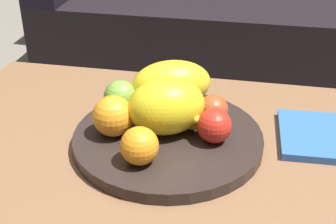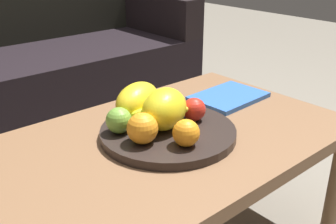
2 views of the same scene
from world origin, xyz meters
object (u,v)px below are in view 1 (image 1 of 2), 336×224
Objects in this scene: orange_left at (113,116)px; banana_bunch at (170,112)px; melon_large_front at (166,106)px; melon_smaller_beside at (171,84)px; couch at (250,14)px; apple_front at (213,110)px; orange_front at (139,146)px; fruit_bowl at (168,139)px; apple_right at (120,97)px; coffee_table at (171,162)px; apple_left at (214,126)px.

banana_bunch is (0.10, 0.06, -0.01)m from orange_left.
melon_large_front reaches higher than melon_smaller_beside.
couch is 26.53× the size of apple_front.
melon_large_front is 0.04m from banana_bunch.
orange_left reaches higher than orange_front.
couch is at bearing 84.05° from banana_bunch.
orange_left is at bearing 131.57° from orange_front.
couch is 1.16m from apple_front.
melon_large_front is at bearing 119.54° from fruit_bowl.
melon_smaller_beside reaches higher than fruit_bowl.
melon_large_front reaches higher than apple_right.
orange_left is at bearing -163.06° from melon_large_front.
apple_front reaches higher than coffee_table.
orange_left reaches higher than apple_right.
apple_left reaches higher than apple_front.
apple_front is 0.20m from apple_right.
banana_bunch is at bearing -169.03° from apple_front.
orange_front is (-0.02, -0.23, -0.02)m from melon_smaller_beside.
fruit_bowl is 2.19× the size of melon_smaller_beside.
fruit_bowl is 0.11m from apple_front.
melon_large_front is at bearing -27.71° from apple_right.
couch reaches higher than orange_left.
couch is at bearing 84.76° from coffee_table.
apple_left is 0.11m from banana_bunch.
coffee_table is at bearing -37.08° from melon_large_front.
banana_bunch is (0.03, 0.15, -0.01)m from orange_front.
orange_front is 0.20m from apple_right.
melon_large_front is at bearing 77.18° from orange_front.
orange_front is 0.15m from banana_bunch.
apple_right reaches higher than fruit_bowl.
orange_front is at bearing -110.02° from coffee_table.
orange_front reaches higher than apple_front.
couch reaches higher than coffee_table.
melon_large_front is at bearing 142.92° from coffee_table.
banana_bunch reaches higher than coffee_table.
melon_smaller_beside reaches higher than banana_bunch.
couch is 10.93× the size of melon_large_front.
apple_left reaches higher than fruit_bowl.
melon_smaller_beside is 0.23m from orange_front.
melon_smaller_beside is (-0.02, 0.12, 0.06)m from fruit_bowl.
melon_large_front reaches higher than apple_front.
melon_smaller_beside is 2.46× the size of orange_front.
apple_right is (-0.20, 0.01, 0.00)m from apple_front.
apple_right is (-0.24, -1.14, 0.16)m from couch.
melon_large_front is 0.13m from apple_right.
coffee_table is 14.39× the size of apple_right.
apple_left is at bearing -5.45° from coffee_table.
apple_left is (0.20, 0.01, -0.01)m from orange_left.
melon_large_front is 2.15× the size of apple_right.
melon_large_front is 0.10m from apple_left.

